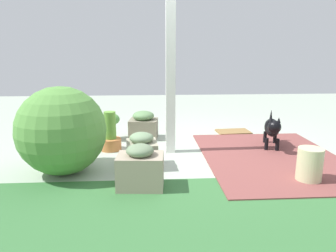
# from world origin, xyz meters

# --- Properties ---
(ground_plane) EXTENTS (12.00, 12.00, 0.00)m
(ground_plane) POSITION_xyz_m (0.00, 0.00, 0.00)
(ground_plane) COLOR #A4B1A0
(brick_path) EXTENTS (1.80, 2.40, 0.02)m
(brick_path) POSITION_xyz_m (-1.01, 0.37, 0.01)
(brick_path) COLOR brown
(brick_path) RESTS_ON ground
(porch_pillar) EXTENTS (0.13, 0.13, 2.40)m
(porch_pillar) POSITION_xyz_m (0.33, -0.01, 1.20)
(porch_pillar) COLOR white
(porch_pillar) RESTS_ON ground
(stone_planter_nearest) EXTENTS (0.49, 0.43, 0.46)m
(stone_planter_nearest) POSITION_xyz_m (0.72, -0.76, 0.22)
(stone_planter_nearest) COLOR gray
(stone_planter_nearest) RESTS_ON ground
(stone_planter_mid) EXTENTS (0.40, 0.42, 0.44)m
(stone_planter_mid) POSITION_xyz_m (0.73, 0.58, 0.20)
(stone_planter_mid) COLOR gray
(stone_planter_mid) RESTS_ON ground
(stone_planter_far) EXTENTS (0.50, 0.38, 0.47)m
(stone_planter_far) POSITION_xyz_m (0.73, 1.18, 0.21)
(stone_planter_far) COLOR tan
(stone_planter_far) RESTS_ON ground
(round_shrub) EXTENTS (1.02, 1.02, 1.02)m
(round_shrub) POSITION_xyz_m (1.64, 0.71, 0.51)
(round_shrub) COLOR #559140
(round_shrub) RESTS_ON ground
(terracotta_pot_spiky) EXTENTS (0.20, 0.20, 0.50)m
(terracotta_pot_spiky) POSITION_xyz_m (1.69, -0.35, 0.24)
(terracotta_pot_spiky) COLOR #A35732
(terracotta_pot_spiky) RESTS_ON ground
(terracotta_pot_broad) EXTENTS (0.34, 0.34, 0.44)m
(terracotta_pot_broad) POSITION_xyz_m (1.27, -0.71, 0.27)
(terracotta_pot_broad) COLOR #BA6B46
(terracotta_pot_broad) RESTS_ON ground
(terracotta_pot_tall) EXTENTS (0.30, 0.30, 0.57)m
(terracotta_pot_tall) POSITION_xyz_m (1.19, -0.15, 0.20)
(terracotta_pot_tall) COLOR #C57640
(terracotta_pot_tall) RESTS_ON ground
(dog) EXTENTS (0.40, 0.78, 0.54)m
(dog) POSITION_xyz_m (-1.17, -0.07, 0.31)
(dog) COLOR black
(dog) RESTS_ON ground
(ceramic_urn) EXTENTS (0.27, 0.27, 0.38)m
(ceramic_urn) POSITION_xyz_m (-1.12, 1.14, 0.19)
(ceramic_urn) COLOR beige
(ceramic_urn) RESTS_ON ground
(doormat) EXTENTS (0.60, 0.41, 0.03)m
(doormat) POSITION_xyz_m (-0.86, -1.02, 0.01)
(doormat) COLOR olive
(doormat) RESTS_ON ground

